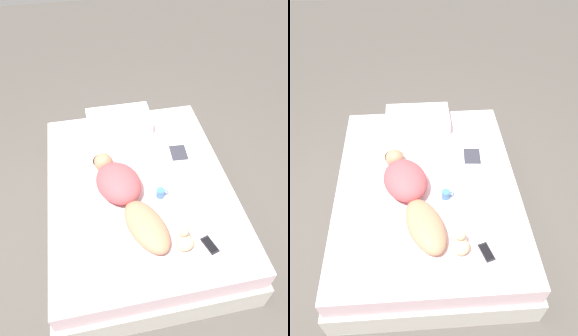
{
  "view_description": "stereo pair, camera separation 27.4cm",
  "coord_description": "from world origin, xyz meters",
  "views": [
    {
      "loc": [
        -0.34,
        -1.87,
        2.68
      ],
      "look_at": [
        0.07,
        0.13,
        0.55
      ],
      "focal_mm": 35.0,
      "sensor_mm": 36.0,
      "label": 1
    },
    {
      "loc": [
        -0.07,
        -1.9,
        2.68
      ],
      "look_at": [
        0.07,
        0.13,
        0.55
      ],
      "focal_mm": 35.0,
      "sensor_mm": 36.0,
      "label": 2
    }
  ],
  "objects": [
    {
      "name": "coffee_mug",
      "position": [
        0.15,
        -0.17,
        0.54
      ],
      "size": [
        0.11,
        0.07,
        0.08
      ],
      "color": "teal",
      "rests_on": "bed"
    },
    {
      "name": "person",
      "position": [
        -0.15,
        -0.16,
        0.6
      ],
      "size": [
        0.6,
        1.16,
        0.22
      ],
      "rotation": [
        0.0,
        0.0,
        0.32
      ],
      "color": "#A37556",
      "rests_on": "bed"
    },
    {
      "name": "pillow",
      "position": [
        -0.05,
        0.81,
        0.58
      ],
      "size": [
        0.64,
        0.36,
        0.16
      ],
      "color": "white",
      "rests_on": "bed"
    },
    {
      "name": "bed",
      "position": [
        0.0,
        0.0,
        0.25
      ],
      "size": [
        1.64,
        2.12,
        0.5
      ],
      "color": "beige",
      "rests_on": "ground_plane"
    },
    {
      "name": "open_magazine",
      "position": [
        0.33,
        0.31,
        0.5
      ],
      "size": [
        0.5,
        0.33,
        0.01
      ],
      "rotation": [
        0.0,
        0.0,
        -0.07
      ],
      "color": "white",
      "rests_on": "bed"
    },
    {
      "name": "plush_toy",
      "position": [
        0.21,
        -0.68,
        0.58
      ],
      "size": [
        0.14,
        0.15,
        0.18
      ],
      "color": "#D1B289",
      "rests_on": "bed"
    },
    {
      "name": "cell_phone",
      "position": [
        0.4,
        -0.71,
        0.5
      ],
      "size": [
        0.12,
        0.17,
        0.01
      ],
      "rotation": [
        0.0,
        0.0,
        0.3
      ],
      "color": "black",
      "rests_on": "bed"
    },
    {
      "name": "ground_plane",
      "position": [
        0.0,
        0.0,
        0.0
      ],
      "size": [
        12.0,
        12.0,
        0.0
      ],
      "primitive_type": "plane",
      "color": "#4C4742"
    }
  ]
}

